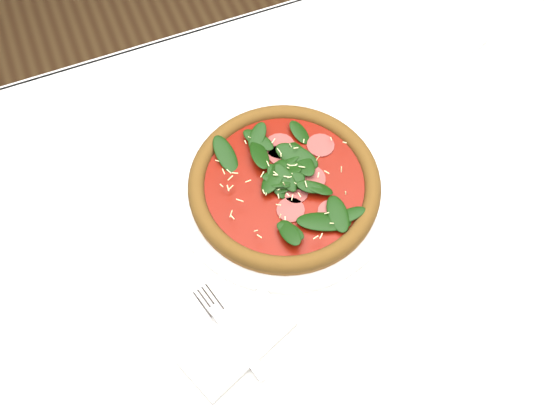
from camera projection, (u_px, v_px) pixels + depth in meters
name	position (u px, v px, depth m)	size (l,w,h in m)	color
ground	(294.00, 342.00, 1.58)	(6.00, 6.00, 0.00)	brown
dining_table	(306.00, 230.00, 1.01)	(1.21, 0.81, 0.75)	silver
plate	(284.00, 189.00, 0.92)	(0.34, 0.34, 0.01)	white
pizza	(284.00, 182.00, 0.90)	(0.32, 0.32, 0.04)	#A16626
napkin	(238.00, 343.00, 0.81)	(0.15, 0.07, 0.01)	silver
fork	(226.00, 325.00, 0.81)	(0.06, 0.15, 0.00)	silver
saucer_far	(450.00, 24.00, 1.09)	(0.14, 0.14, 0.01)	white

